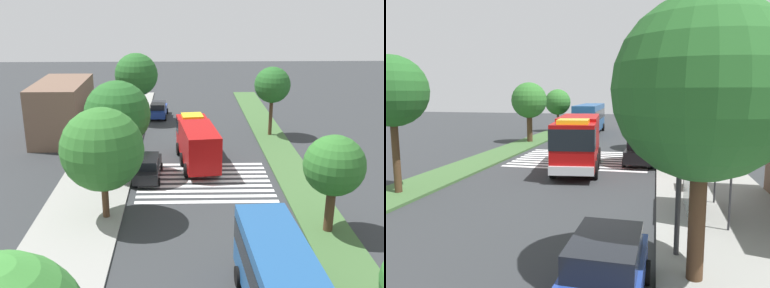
{
  "view_description": "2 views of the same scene",
  "coord_description": "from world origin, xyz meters",
  "views": [
    {
      "loc": [
        -34.13,
        1.69,
        13.97
      ],
      "look_at": [
        2.21,
        0.87,
        1.79
      ],
      "focal_mm": 43.49,
      "sensor_mm": 36.0,
      "label": 1
    },
    {
      "loc": [
        25.25,
        5.44,
        5.08
      ],
      "look_at": [
        2.48,
        0.52,
        1.75
      ],
      "focal_mm": 33.83,
      "sensor_mm": 36.0,
      "label": 2
    }
  ],
  "objects": [
    {
      "name": "sidewalk",
      "position": [
        0.0,
        8.28,
        0.07
      ],
      "size": [
        60.0,
        5.43,
        0.14
      ],
      "primitive_type": "cube",
      "color": "gray",
      "rests_on": "ground_plane"
    },
    {
      "name": "parked_car_mid",
      "position": [
        -0.72,
        4.36,
        0.92
      ],
      "size": [
        4.8,
        2.18,
        1.8
      ],
      "rotation": [
        0.0,
        0.0,
        -0.02
      ],
      "color": "black",
      "rests_on": "ground_plane"
    },
    {
      "name": "bench_west_of_shelter",
      "position": [
        1.86,
        7.12,
        0.59
      ],
      "size": [
        1.6,
        0.5,
        0.9
      ],
      "color": "#2D472D",
      "rests_on": "sidewalk"
    },
    {
      "name": "median_tree_west",
      "position": [
        -9.37,
        -7.06,
        4.26
      ],
      "size": [
        3.56,
        3.56,
        5.95
      ],
      "color": "#47301E",
      "rests_on": "median_strip"
    },
    {
      "name": "sidewalk_tree_west",
      "position": [
        -7.3,
        6.56,
        4.66
      ],
      "size": [
        5.16,
        5.16,
        7.12
      ],
      "color": "#47301E",
      "rests_on": "sidewalk"
    },
    {
      "name": "sidewalk_tree_east",
      "position": [
        15.71,
        6.56,
        5.15
      ],
      "size": [
        4.64,
        4.64,
        7.35
      ],
      "color": "#47301E",
      "rests_on": "sidewalk"
    },
    {
      "name": "bus_stop_shelter",
      "position": [
        10.16,
        7.14,
        1.89
      ],
      "size": [
        3.5,
        1.4,
        2.46
      ],
      "color": "#4C4C51",
      "rests_on": "sidewalk"
    },
    {
      "name": "fire_truck",
      "position": [
        2.46,
        0.48,
        1.99
      ],
      "size": [
        8.58,
        3.6,
        3.55
      ],
      "rotation": [
        0.0,
        0.0,
        0.12
      ],
      "color": "#A50C0C",
      "rests_on": "ground_plane"
    },
    {
      "name": "sidewalk_tree_center",
      "position": [
        -0.02,
        6.56,
        4.95
      ],
      "size": [
        5.05,
        5.05,
        7.36
      ],
      "color": "#47301E",
      "rests_on": "sidewalk"
    },
    {
      "name": "street_lamp",
      "position": [
        14.3,
        6.16,
        3.89
      ],
      "size": [
        0.36,
        0.36,
        6.37
      ],
      "color": "#2D2D30",
      "rests_on": "sidewalk"
    },
    {
      "name": "bench_near_shelter",
      "position": [
        6.16,
        7.12,
        0.59
      ],
      "size": [
        1.6,
        0.5,
        0.9
      ],
      "color": "#4C3823",
      "rests_on": "sidewalk"
    },
    {
      "name": "parked_car_east",
      "position": [
        17.37,
        4.37,
        0.88
      ],
      "size": [
        4.51,
        2.11,
        1.72
      ],
      "rotation": [
        0.0,
        0.0,
        -0.03
      ],
      "color": "navy",
      "rests_on": "ground_plane"
    },
    {
      "name": "median_strip",
      "position": [
        0.0,
        -7.06,
        0.07
      ],
      "size": [
        60.0,
        3.0,
        0.14
      ],
      "primitive_type": "cube",
      "color": "#3D6033",
      "rests_on": "ground_plane"
    },
    {
      "name": "storefront_building",
      "position": [
        9.99,
        13.28,
        2.76
      ],
      "size": [
        9.19,
        5.39,
        5.52
      ],
      "color": "brown",
      "rests_on": "ground_plane"
    },
    {
      "name": "median_tree_center",
      "position": [
        9.96,
        -7.06,
        5.12
      ],
      "size": [
        3.48,
        3.48,
        6.76
      ],
      "color": "#47301E",
      "rests_on": "median_strip"
    },
    {
      "name": "ground_plane",
      "position": [
        0.0,
        0.0,
        0.0
      ],
      "size": [
        120.0,
        120.0,
        0.0
      ],
      "primitive_type": "plane",
      "color": "#2D3033"
    },
    {
      "name": "crosswalk",
      "position": [
        -1.47,
        0.0,
        0.01
      ],
      "size": [
        7.65,
        10.01,
        0.01
      ],
      "color": "silver",
      "rests_on": "ground_plane"
    }
  ]
}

